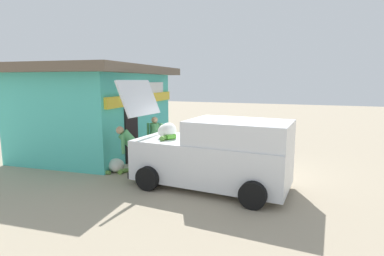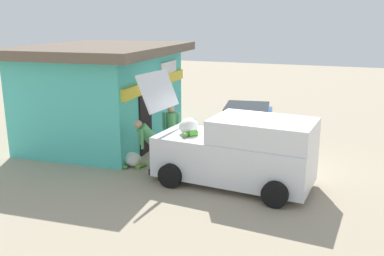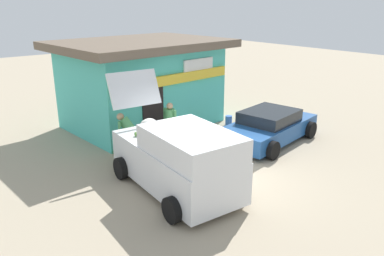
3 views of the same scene
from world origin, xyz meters
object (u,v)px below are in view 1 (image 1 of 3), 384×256
delivery_van (216,154)px  storefront_bar (98,108)px  parked_sedan (225,135)px  vendor_standing (155,136)px  unloaded_banana_pile (116,166)px  customer_bending (130,146)px  paint_bucket (178,139)px

delivery_van → storefront_bar: bearing=67.0°
parked_sedan → vendor_standing: vendor_standing is taller
parked_sedan → vendor_standing: size_ratio=2.66×
storefront_bar → vendor_standing: 3.13m
parked_sedan → unloaded_banana_pile: 5.16m
parked_sedan → unloaded_banana_pile: size_ratio=5.20×
storefront_bar → parked_sedan: (2.45, -4.61, -1.21)m
parked_sedan → vendor_standing: bearing=152.1°
vendor_standing → unloaded_banana_pile: (-1.44, 0.62, -0.74)m
storefront_bar → delivery_van: size_ratio=1.46×
storefront_bar → customer_bending: storefront_bar is taller
customer_bending → paint_bucket: (4.96, 0.61, -0.72)m
storefront_bar → paint_bucket: 3.86m
delivery_van → vendor_standing: delivery_van is taller
storefront_bar → customer_bending: bearing=-128.2°
unloaded_banana_pile → paint_bucket: bearing=-0.1°
delivery_van → unloaded_banana_pile: size_ratio=5.63×
vendor_standing → customer_bending: size_ratio=1.07×
parked_sedan → unloaded_banana_pile: bearing=153.5°
customer_bending → unloaded_banana_pile: size_ratio=1.84×
vendor_standing → customer_bending: (-1.58, 0.00, -0.02)m
storefront_bar → paint_bucket: bearing=-41.1°
customer_bending → storefront_bar: bearing=51.8°
storefront_bar → customer_bending: 3.82m
customer_bending → unloaded_banana_pile: 0.96m
delivery_van → vendor_standing: size_ratio=2.87×
storefront_bar → delivery_van: storefront_bar is taller
vendor_standing → customer_bending: 1.58m
parked_sedan → delivery_van: bearing=-168.1°
customer_bending → unloaded_banana_pile: (0.14, 0.62, -0.72)m
storefront_bar → delivery_van: 6.17m
paint_bucket → delivery_van: bearing=-146.7°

